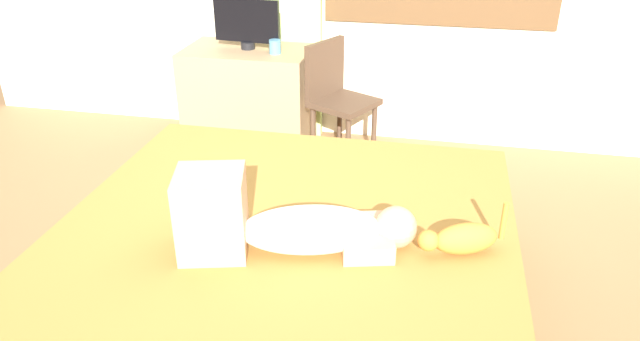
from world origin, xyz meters
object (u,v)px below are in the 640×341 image
(bed, at_px, (289,269))
(tv_monitor, at_px, (247,23))
(desk, at_px, (250,98))
(chair_by_desk, at_px, (336,94))
(cat, at_px, (461,239))
(person_lying, at_px, (286,224))
(cup, at_px, (275,47))

(bed, bearing_deg, tv_monitor, 112.59)
(desk, bearing_deg, tv_monitor, 0.00)
(chair_by_desk, bearing_deg, bed, -86.80)
(cat, relative_size, tv_monitor, 0.70)
(desk, relative_size, chair_by_desk, 1.05)
(person_lying, xyz_separation_m, tv_monitor, (-0.81, 2.05, 0.29))
(chair_by_desk, bearing_deg, desk, 165.77)
(tv_monitor, relative_size, chair_by_desk, 0.56)
(bed, distance_m, cat, 0.81)
(bed, height_order, cat, cat)
(cup, bearing_deg, chair_by_desk, -11.70)
(bed, xyz_separation_m, desk, (-0.77, 1.84, 0.11))
(tv_monitor, xyz_separation_m, chair_by_desk, (0.67, -0.17, -0.41))
(bed, bearing_deg, person_lying, -77.39)
(desk, xyz_separation_m, cup, (0.23, -0.08, 0.42))
(cat, height_order, tv_monitor, tv_monitor)
(person_lying, distance_m, cat, 0.69)
(bed, bearing_deg, cat, -8.08)
(person_lying, bearing_deg, cat, 8.92)
(bed, bearing_deg, cup, 107.12)
(cat, xyz_separation_m, desk, (-1.50, 1.94, -0.22))
(person_lying, xyz_separation_m, chair_by_desk, (-0.14, 1.87, -0.13))
(cat, height_order, desk, desk)
(cup, bearing_deg, desk, 160.99)
(person_lying, xyz_separation_m, cup, (-0.59, 1.97, 0.15))
(cat, relative_size, chair_by_desk, 0.39)
(desk, bearing_deg, chair_by_desk, -14.23)
(person_lying, distance_m, chair_by_desk, 1.88)
(tv_monitor, height_order, chair_by_desk, tv_monitor)
(cup, bearing_deg, bed, -72.88)
(person_lying, xyz_separation_m, desk, (-0.82, 2.05, -0.26))
(person_lying, height_order, cup, person_lying)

